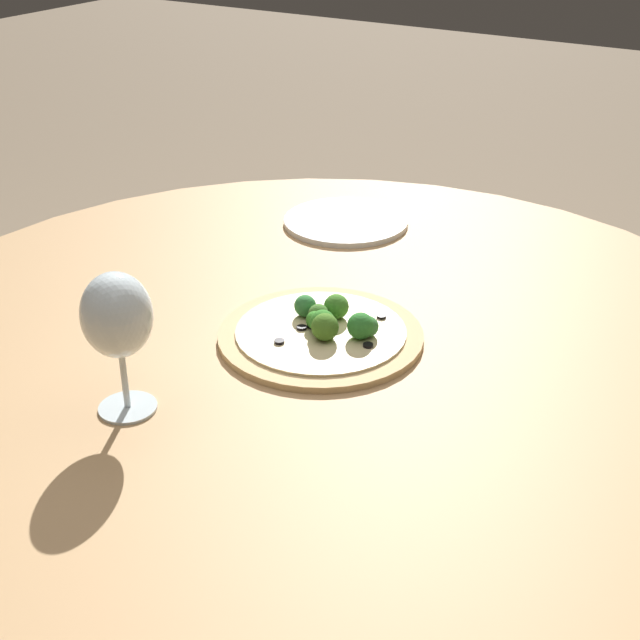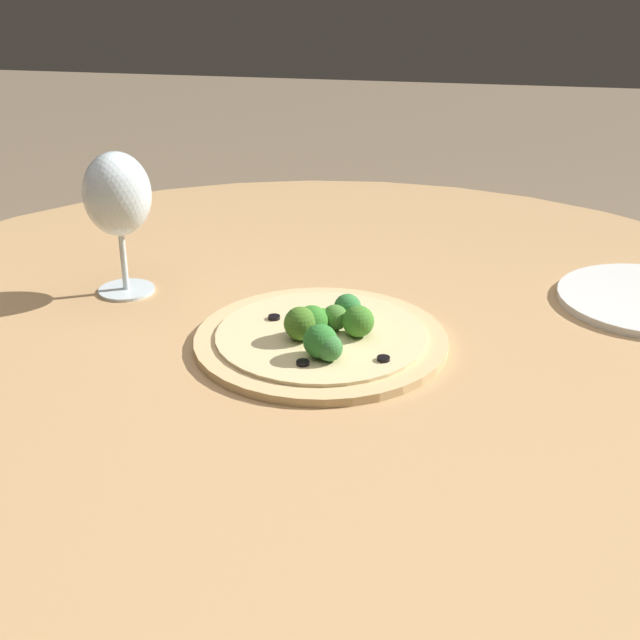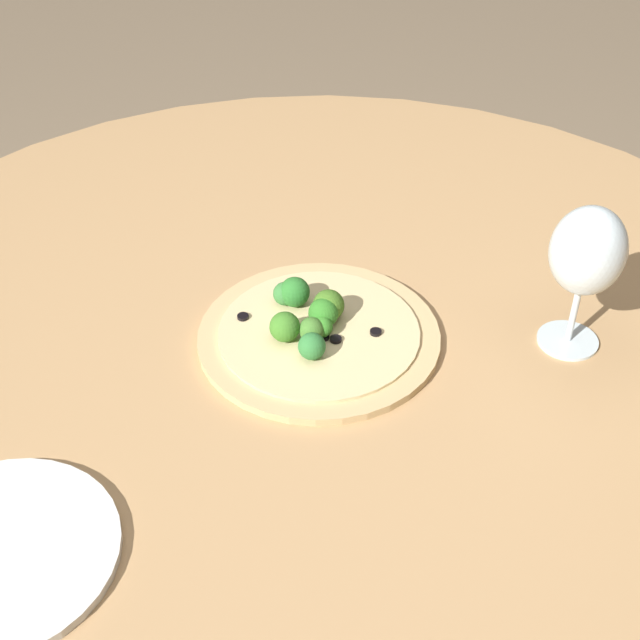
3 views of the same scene
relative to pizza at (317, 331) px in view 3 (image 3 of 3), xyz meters
The scene contains 3 objects.
dining_table 0.07m from the pizza, 159.75° to the right, with size 1.35×1.35×0.73m.
pizza is the anchor object (origin of this frame).
wine_glass 0.32m from the pizza, 112.23° to the right, with size 0.08×0.08×0.18m.
Camera 3 is at (-0.76, 0.29, 1.42)m, focal length 50.00 mm.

